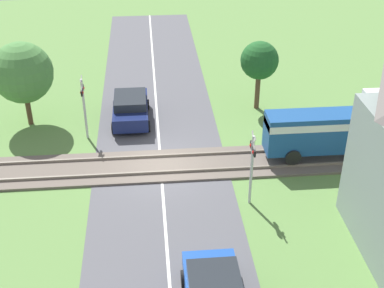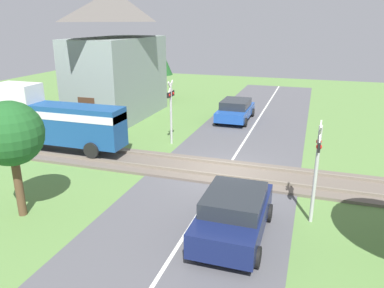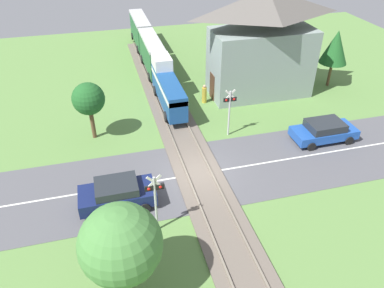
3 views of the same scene
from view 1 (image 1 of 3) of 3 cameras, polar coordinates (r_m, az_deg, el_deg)
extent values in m
plane|color=#5B8442|center=(25.72, -3.34, -2.45)|extent=(60.00, 60.00, 0.00)
cube|color=#515156|center=(25.71, -3.34, -2.44)|extent=(48.00, 6.40, 0.02)
cube|color=silver|center=(25.70, -3.34, -2.41)|extent=(48.00, 0.12, 0.00)
cube|color=#665B51|center=(25.68, -3.35, -2.34)|extent=(2.80, 48.00, 0.12)
cube|color=slate|center=(26.23, -3.42, -1.27)|extent=(0.10, 48.00, 0.12)
cube|color=slate|center=(25.02, -3.29, -3.01)|extent=(0.10, 48.00, 0.12)
cube|color=navy|center=(26.43, 15.13, 1.38)|extent=(1.35, 6.84, 1.90)
cube|color=silver|center=(26.18, 15.29, 2.38)|extent=(1.37, 6.84, 0.36)
cylinder|color=black|center=(26.84, 9.99, 0.19)|extent=(0.14, 0.76, 0.76)
cylinder|color=black|center=(25.66, 10.75, -1.44)|extent=(0.14, 0.76, 0.76)
cylinder|color=black|center=(28.25, 18.60, 0.59)|extent=(0.14, 0.76, 0.76)
cylinder|color=black|center=(27.13, 19.69, -0.94)|extent=(0.14, 0.76, 0.76)
cube|color=#141E4C|center=(29.61, -6.55, 3.65)|extent=(3.99, 1.87, 0.74)
cube|color=#23282D|center=(29.35, -6.62, 4.69)|extent=(2.19, 1.72, 0.47)
cylinder|color=black|center=(28.62, -4.66, 1.90)|extent=(0.60, 0.18, 0.60)
cylinder|color=black|center=(28.69, -8.39, 1.73)|extent=(0.60, 0.18, 0.60)
cylinder|color=black|center=(30.92, -4.76, 4.21)|extent=(0.60, 0.18, 0.60)
cylinder|color=black|center=(30.98, -8.22, 4.04)|extent=(0.60, 0.18, 0.60)
cylinder|color=black|center=(19.49, -0.90, -14.15)|extent=(0.60, 0.18, 0.60)
cylinder|color=black|center=(19.67, 4.73, -13.76)|extent=(0.60, 0.18, 0.60)
cylinder|color=#B7B7B7|center=(27.83, -11.40, 3.65)|extent=(0.12, 0.12, 3.33)
cube|color=black|center=(27.37, -11.62, 5.63)|extent=(0.90, 0.08, 0.28)
sphere|color=red|center=(27.61, -11.58, 5.87)|extent=(0.18, 0.18, 0.18)
sphere|color=red|center=(27.12, -11.67, 5.39)|extent=(0.18, 0.18, 0.18)
cube|color=silver|center=(27.23, -11.70, 6.30)|extent=(0.72, 0.04, 0.72)
cube|color=silver|center=(27.23, -11.70, 6.30)|extent=(0.72, 0.04, 0.72)
cylinder|color=#B7B7B7|center=(22.54, 6.36, -2.82)|extent=(0.12, 0.12, 3.33)
cube|color=black|center=(21.97, 6.51, -0.51)|extent=(0.90, 0.08, 0.28)
sphere|color=red|center=(21.75, 6.65, -0.87)|extent=(0.18, 0.18, 0.18)
sphere|color=red|center=(22.20, 6.38, -0.15)|extent=(0.18, 0.18, 0.18)
cube|color=silver|center=(21.79, 6.57, 0.28)|extent=(0.72, 0.04, 0.72)
cube|color=silver|center=(21.79, 6.57, 0.28)|extent=(0.72, 0.04, 0.72)
cube|color=#472D1E|center=(24.10, 19.70, -3.98)|extent=(0.06, 1.10, 2.10)
cylinder|color=gold|center=(24.71, 17.73, -3.80)|extent=(0.38, 0.38, 1.29)
sphere|color=tan|center=(24.31, 18.01, -2.32)|extent=(0.24, 0.24, 0.24)
cylinder|color=brown|center=(30.91, 6.98, 5.54)|extent=(0.28, 0.28, 2.03)
sphere|color=#1E5623|center=(30.15, 7.21, 8.85)|extent=(2.13, 2.13, 2.13)
cylinder|color=brown|center=(30.37, -17.02, 3.48)|extent=(0.28, 0.28, 1.65)
sphere|color=#477F3D|center=(29.48, -17.66, 7.27)|extent=(3.23, 3.23, 3.23)
camera|label=2|loc=(37.39, -10.11, 18.49)|focal=35.00mm
camera|label=3|loc=(31.08, -41.22, 23.95)|focal=35.00mm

